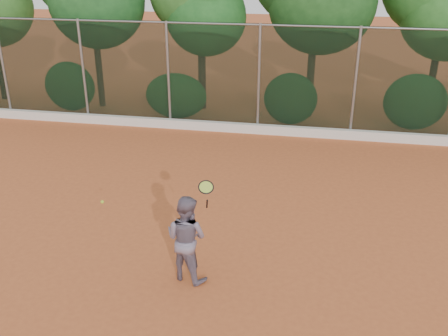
# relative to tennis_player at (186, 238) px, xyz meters

# --- Properties ---
(ground) EXTENTS (80.00, 80.00, 0.00)m
(ground) POSITION_rel_tennis_player_xyz_m (0.26, 1.25, -0.83)
(ground) COLOR #C05B2D
(ground) RESTS_ON ground
(concrete_curb) EXTENTS (24.00, 0.20, 0.30)m
(concrete_curb) POSITION_rel_tennis_player_xyz_m (0.26, 8.07, -0.68)
(concrete_curb) COLOR silver
(concrete_curb) RESTS_ON ground
(tennis_player) EXTENTS (0.97, 0.86, 1.66)m
(tennis_player) POSITION_rel_tennis_player_xyz_m (0.00, 0.00, 0.00)
(tennis_player) COLOR slate
(tennis_player) RESTS_ON ground
(chainlink_fence) EXTENTS (24.09, 0.09, 3.50)m
(chainlink_fence) POSITION_rel_tennis_player_xyz_m (0.26, 8.25, 1.03)
(chainlink_fence) COLOR black
(chainlink_fence) RESTS_ON ground
(tennis_racket) EXTENTS (0.32, 0.30, 0.56)m
(tennis_racket) POSITION_rel_tennis_player_xyz_m (0.39, -0.04, 1.03)
(tennis_racket) COLOR black
(tennis_racket) RESTS_ON ground
(tennis_ball_in_flight) EXTENTS (0.07, 0.07, 0.07)m
(tennis_ball_in_flight) POSITION_rel_tennis_player_xyz_m (-1.65, 0.22, 0.46)
(tennis_ball_in_flight) COLOR #A8C72D
(tennis_ball_in_flight) RESTS_ON ground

